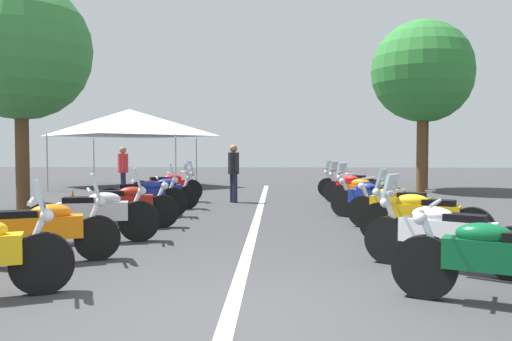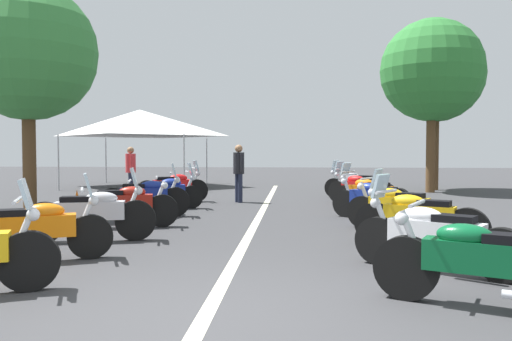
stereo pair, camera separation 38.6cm
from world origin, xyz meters
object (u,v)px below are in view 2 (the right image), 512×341
(roadside_tree_1, at_px, (27,52))
(motorcycle_left_row_3, at_px, (124,205))
(motorcycle_right_row_3, at_px, (398,207))
(motorcycle_right_row_4, at_px, (374,199))
(motorcycle_left_row_2, at_px, (92,213))
(motorcycle_left_row_4, at_px, (145,196))
(event_tent, at_px, (140,123))
(motorcycle_right_row_6, at_px, (360,188))
(bystander_0, at_px, (239,169))
(motorcycle_right_row_5, at_px, (369,193))
(motorcycle_left_row_5, at_px, (165,192))
(roadside_tree_0, at_px, (435,75))
(motorcycle_right_row_2, at_px, (417,217))
(motorcycle_left_row_1, at_px, (33,228))
(traffic_cone_0, at_px, (77,203))
(motorcycle_left_row_6, at_px, (173,186))
(motorcycle_right_row_0, at_px, (482,262))
(bystander_1, at_px, (131,168))
(motorcycle_right_row_1, at_px, (433,235))
(roadside_tree_2, at_px, (432,71))
(motorcycle_right_row_7, at_px, (356,184))

(roadside_tree_1, bearing_deg, motorcycle_left_row_3, -127.24)
(motorcycle_right_row_3, xyz_separation_m, motorcycle_right_row_4, (1.54, 0.19, -0.00))
(motorcycle_left_row_2, distance_m, motorcycle_left_row_3, 1.48)
(motorcycle_left_row_4, height_order, event_tent, event_tent)
(motorcycle_left_row_2, bearing_deg, motorcycle_right_row_3, 1.09)
(motorcycle_right_row_6, height_order, bystander_0, bystander_0)
(motorcycle_right_row_5, distance_m, bystander_0, 3.97)
(motorcycle_left_row_5, distance_m, roadside_tree_0, 11.76)
(motorcycle_right_row_5, bearing_deg, bystander_0, 9.85)
(motorcycle_left_row_3, bearing_deg, motorcycle_right_row_2, -31.87)
(motorcycle_right_row_6, xyz_separation_m, event_tent, (6.37, 8.29, 2.19))
(motorcycle_left_row_1, xyz_separation_m, motorcycle_right_row_6, (7.82, -5.36, 0.00))
(motorcycle_left_row_4, relative_size, traffic_cone_0, 3.31)
(motorcycle_left_row_2, distance_m, motorcycle_left_row_6, 6.26)
(motorcycle_right_row_0, height_order, bystander_1, bystander_1)
(motorcycle_right_row_0, bearing_deg, roadside_tree_0, -78.39)
(motorcycle_left_row_2, bearing_deg, motorcycle_right_row_5, 26.80)
(motorcycle_left_row_6, height_order, motorcycle_right_row_2, same)
(motorcycle_left_row_3, bearing_deg, motorcycle_right_row_3, -15.04)
(motorcycle_left_row_4, distance_m, roadside_tree_0, 12.75)
(motorcycle_right_row_4, xyz_separation_m, roadside_tree_1, (0.90, 8.29, 3.46))
(bystander_1, bearing_deg, motorcycle_right_row_5, -47.09)
(motorcycle_left_row_4, bearing_deg, motorcycle_left_row_6, 78.87)
(bystander_1, bearing_deg, motorcycle_right_row_2, -71.17)
(bystander_1, xyz_separation_m, event_tent, (4.97, 1.24, 1.70))
(motorcycle_right_row_5, distance_m, event_tent, 11.75)
(motorcycle_left_row_1, height_order, bystander_1, bystander_1)
(motorcycle_left_row_4, xyz_separation_m, motorcycle_right_row_1, (-4.83, -5.09, -0.01))
(traffic_cone_0, bearing_deg, bystander_1, 2.65)
(motorcycle_right_row_2, bearing_deg, bystander_0, -35.74)
(motorcycle_left_row_1, distance_m, motorcycle_right_row_6, 9.48)
(motorcycle_left_row_2, height_order, motorcycle_right_row_4, motorcycle_left_row_2)
(roadside_tree_0, relative_size, roadside_tree_2, 1.00)
(motorcycle_right_row_1, xyz_separation_m, bystander_0, (8.19, 3.34, 0.52))
(motorcycle_right_row_0, xyz_separation_m, roadside_tree_1, (7.16, 8.33, 3.46))
(motorcycle_right_row_4, distance_m, roadside_tree_2, 8.96)
(motorcycle_left_row_5, height_order, motorcycle_right_row_2, motorcycle_right_row_2)
(motorcycle_left_row_4, xyz_separation_m, motorcycle_right_row_5, (1.51, -5.23, -0.02))
(motorcycle_right_row_6, distance_m, motorcycle_right_row_7, 1.63)
(motorcycle_left_row_5, distance_m, motorcycle_right_row_7, 6.16)
(motorcycle_left_row_3, relative_size, motorcycle_right_row_3, 1.16)
(motorcycle_right_row_1, relative_size, roadside_tree_0, 0.30)
(motorcycle_left_row_5, xyz_separation_m, bystander_1, (3.04, 1.91, 0.49))
(bystander_1, bearing_deg, roadside_tree_1, -133.66)
(motorcycle_right_row_2, distance_m, motorcycle_right_row_6, 6.34)
(roadside_tree_0, bearing_deg, roadside_tree_2, 159.04)
(motorcycle_right_row_0, xyz_separation_m, motorcycle_right_row_6, (9.48, -0.06, 0.00))
(motorcycle_right_row_1, distance_m, roadside_tree_2, 13.19)
(motorcycle_right_row_4, bearing_deg, roadside_tree_0, -75.65)
(motorcycle_left_row_6, bearing_deg, motorcycle_left_row_3, -112.96)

